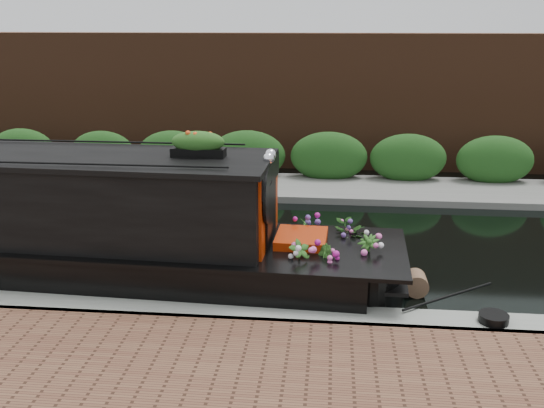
# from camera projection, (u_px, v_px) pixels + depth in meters

# --- Properties ---
(ground) EXTENTS (80.00, 80.00, 0.00)m
(ground) POSITION_uv_depth(u_px,v_px,m) (222.00, 245.00, 12.29)
(ground) COLOR black
(ground) RESTS_ON ground
(near_bank_coping) EXTENTS (40.00, 0.60, 0.50)m
(near_bank_coping) POSITION_uv_depth(u_px,v_px,m) (183.00, 322.00, 9.15)
(near_bank_coping) COLOR gray
(near_bank_coping) RESTS_ON ground
(far_bank_path) EXTENTS (40.00, 2.40, 0.34)m
(far_bank_path) POSITION_uv_depth(u_px,v_px,m) (250.00, 189.00, 16.28)
(far_bank_path) COLOR slate
(far_bank_path) RESTS_ON ground
(far_hedge) EXTENTS (40.00, 1.10, 2.80)m
(far_hedge) POSITION_uv_depth(u_px,v_px,m) (254.00, 181.00, 17.14)
(far_hedge) COLOR #1E4918
(far_hedge) RESTS_ON ground
(far_brick_wall) EXTENTS (40.00, 1.00, 8.00)m
(far_brick_wall) POSITION_uv_depth(u_px,v_px,m) (263.00, 164.00, 19.14)
(far_brick_wall) COLOR #4C2B19
(far_brick_wall) RESTS_ON ground
(narrowboat) EXTENTS (12.50, 2.70, 2.91)m
(narrowboat) POSITION_uv_depth(u_px,v_px,m) (25.00, 231.00, 10.49)
(narrowboat) COLOR black
(narrowboat) RESTS_ON ground
(rope_fender) EXTENTS (0.38, 0.41, 0.38)m
(rope_fender) POSITION_uv_depth(u_px,v_px,m) (416.00, 283.00, 10.05)
(rope_fender) COLOR brown
(rope_fender) RESTS_ON ground
(coiled_mooring_rope) EXTENTS (0.42, 0.42, 0.12)m
(coiled_mooring_rope) POSITION_uv_depth(u_px,v_px,m) (494.00, 318.00, 8.62)
(coiled_mooring_rope) COLOR black
(coiled_mooring_rope) RESTS_ON near_bank_coping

